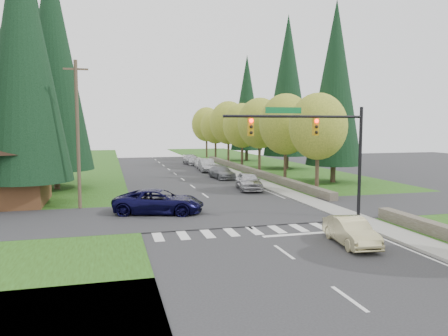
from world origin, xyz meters
name	(u,v)px	position (x,y,z in m)	size (l,w,h in m)	color
ground	(276,246)	(0.00, 0.00, 0.00)	(120.00, 120.00, 0.00)	#28282B
grass_east	(324,183)	(13.00, 20.00, 0.03)	(14.00, 110.00, 0.06)	#274111
grass_west	(42,193)	(-13.00, 20.00, 0.03)	(14.00, 110.00, 0.06)	#274111
cross_street	(230,213)	(0.00, 8.00, 0.00)	(120.00, 8.00, 0.10)	#28282B
sidewalk_east	(259,182)	(6.90, 22.00, 0.07)	(1.80, 80.00, 0.13)	gray
curb_east	(251,182)	(6.05, 22.00, 0.07)	(0.20, 80.00, 0.13)	gray
stone_wall_north	(250,171)	(8.60, 30.00, 0.35)	(0.70, 40.00, 0.70)	#4C4438
traffic_signal	(318,137)	(4.37, 4.50, 4.98)	(8.70, 0.37, 6.80)	black
brown_building	(0,162)	(-15.00, 15.00, 3.14)	(8.40, 8.40, 5.40)	#4C2D19
utility_pole	(78,134)	(-9.50, 12.00, 5.14)	(1.60, 0.24, 10.00)	#473828
decid_tree_0	(318,127)	(9.20, 14.00, 5.60)	(4.80, 4.80, 8.37)	#38281C
decid_tree_1	(286,124)	(9.30, 21.00, 5.80)	(5.20, 5.20, 8.80)	#38281C
decid_tree_2	(260,123)	(9.10, 28.00, 5.93)	(5.00, 5.00, 8.82)	#38281C
decid_tree_3	(242,126)	(9.20, 35.00, 5.66)	(5.00, 5.00, 8.55)	#38281C
decid_tree_4	(228,123)	(9.30, 42.00, 6.06)	(5.40, 5.40, 9.18)	#38281C
decid_tree_5	(216,126)	(9.10, 49.00, 5.53)	(4.80, 4.80, 8.30)	#38281C
decid_tree_6	(207,124)	(9.20, 56.00, 5.86)	(5.20, 5.20, 8.86)	#38281C
conifer_w_a	(23,50)	(-13.00, 14.00, 10.79)	(6.12, 6.12, 19.80)	#38281C
conifer_w_c	(53,60)	(-12.00, 22.00, 11.29)	(6.46, 6.46, 20.80)	#38281C
conifer_w_e	(39,79)	(-14.00, 28.00, 10.29)	(5.78, 5.78, 18.80)	#38281C
conifer_e_a	(335,83)	(14.00, 20.00, 9.79)	(5.44, 5.44, 17.80)	#38281C
conifer_e_b	(288,86)	(15.00, 34.00, 10.79)	(6.12, 6.12, 19.80)	#38281C
conifer_e_c	(247,103)	(14.00, 48.00, 9.29)	(5.10, 5.10, 16.80)	#38281C
sedan_champagne	(351,231)	(3.56, -0.69, 0.65)	(1.38, 3.97, 1.31)	beige
suv_navy	(159,202)	(-4.48, 9.01, 0.80)	(2.65, 5.75, 1.60)	black
parked_car_a	(249,181)	(4.40, 17.55, 0.81)	(1.90, 4.73, 1.61)	#B9B9BE
parked_car_b	(222,172)	(4.20, 26.29, 0.67)	(1.87, 4.61, 1.34)	slate
parked_car_c	(207,165)	(4.20, 33.74, 0.79)	(1.67, 4.78, 1.57)	#A7A7AB
parked_car_d	(201,163)	(4.57, 38.94, 0.66)	(1.57, 3.90, 1.33)	silver
parked_car_e	(192,160)	(4.20, 43.36, 0.70)	(1.95, 4.80, 1.39)	#ACACB1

